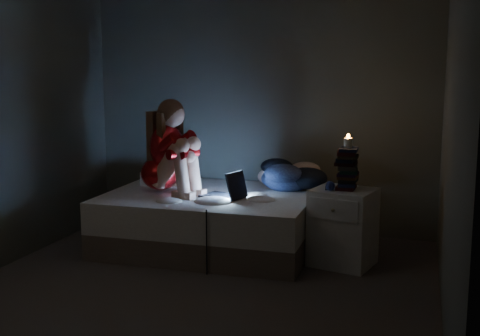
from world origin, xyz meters
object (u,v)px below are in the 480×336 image
at_px(laptop, 222,183).
at_px(nightstand, 343,227).
at_px(bed, 211,221).
at_px(woman, 160,146).
at_px(phone, 330,189).
at_px(candle, 348,144).

xyz_separation_m(laptop, nightstand, (1.10, -0.01, -0.32)).
relative_size(bed, woman, 2.14).
bearing_deg(nightstand, phone, -145.93).
relative_size(bed, nightstand, 2.86).
bearing_deg(woman, phone, 13.49).
bearing_deg(laptop, candle, 19.28).
bearing_deg(laptop, phone, 15.98).
bearing_deg(laptop, bed, 156.99).
bearing_deg(bed, phone, -9.74).
height_order(candle, phone, candle).
bearing_deg(woman, candle, 15.65).
relative_size(bed, phone, 13.67).
xyz_separation_m(woman, candle, (1.75, -0.04, 0.09)).
xyz_separation_m(laptop, candle, (1.12, 0.01, 0.40)).
distance_m(woman, laptop, 0.70).
xyz_separation_m(woman, phone, (1.61, -0.10, -0.30)).
relative_size(laptop, candle, 4.67).
height_order(woman, candle, woman).
distance_m(candle, phone, 0.41).
xyz_separation_m(bed, phone, (1.15, -0.20, 0.41)).
xyz_separation_m(woman, nightstand, (1.73, -0.05, -0.64)).
height_order(nightstand, phone, phone).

